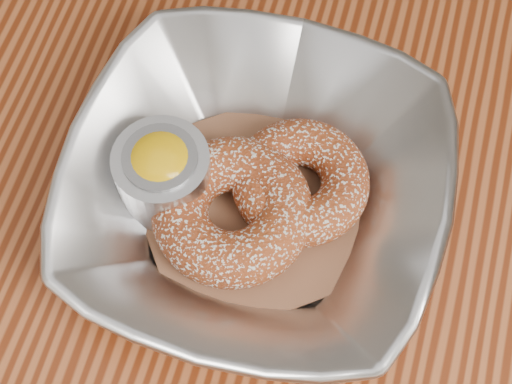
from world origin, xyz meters
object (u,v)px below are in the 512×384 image
(serving_bowl, at_px, (256,193))
(donut_back, at_px, (300,182))
(table, at_px, (357,260))
(ramekin, at_px, (163,173))
(donut_front, at_px, (232,211))

(serving_bowl, relative_size, donut_back, 2.69)
(table, distance_m, ramekin, 0.19)
(table, bearing_deg, ramekin, -167.67)
(donut_back, distance_m, donut_front, 0.05)
(table, bearing_deg, donut_back, -172.05)
(serving_bowl, bearing_deg, ramekin, -174.79)
(donut_back, xyz_separation_m, ramekin, (-0.08, -0.02, 0.01))
(table, xyz_separation_m, donut_front, (-0.08, -0.04, 0.13))
(serving_bowl, xyz_separation_m, donut_back, (0.02, 0.02, -0.00))
(table, height_order, serving_bowl, serving_bowl)
(donut_back, xyz_separation_m, donut_front, (-0.04, -0.03, 0.00))
(ramekin, bearing_deg, donut_back, 14.89)
(table, relative_size, donut_back, 13.69)
(donut_back, relative_size, donut_front, 0.87)
(donut_front, xyz_separation_m, ramekin, (-0.05, 0.01, 0.01))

